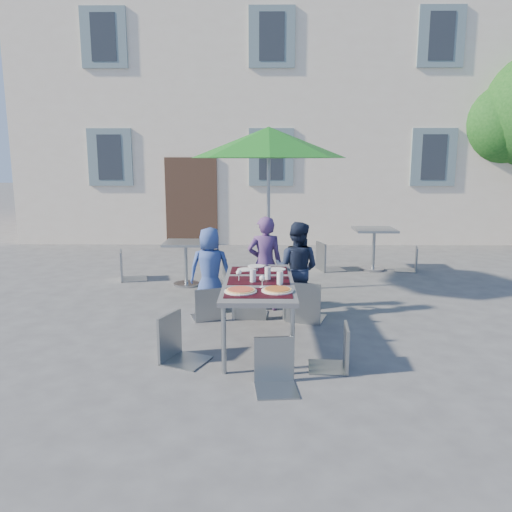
{
  "coord_description": "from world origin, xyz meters",
  "views": [
    {
      "loc": [
        -0.21,
        -5.09,
        2.1
      ],
      "look_at": [
        -0.3,
        1.39,
        0.87
      ],
      "focal_mm": 35.0,
      "sensor_mm": 36.0,
      "label": 1
    }
  ],
  "objects_px": {
    "child_0": "(210,269)",
    "chair_2": "(305,276)",
    "chair_5": "(276,335)",
    "bg_chair_r_0": "(219,255)",
    "bg_chair_l_1": "(326,239)",
    "bg_chair_r_1": "(412,244)",
    "pizza_near_left": "(241,290)",
    "child_2": "(297,269)",
    "bg_chair_l_0": "(127,247)",
    "cafe_table_0": "(186,255)",
    "chair_3": "(177,310)",
    "cafe_table_1": "(374,240)",
    "chair_0": "(207,284)",
    "patio_umbrella": "(269,144)",
    "chair_4": "(338,321)",
    "dining_table": "(259,285)",
    "child_1": "(265,264)",
    "chair_1": "(251,277)",
    "pizza_near_right": "(277,290)"
  },
  "relations": [
    {
      "from": "chair_3",
      "to": "bg_chair_l_1",
      "type": "bearing_deg",
      "value": 64.69
    },
    {
      "from": "pizza_near_right",
      "to": "bg_chair_r_1",
      "type": "xyz_separation_m",
      "value": [
        2.73,
        4.44,
        -0.25
      ]
    },
    {
      "from": "chair_5",
      "to": "child_2",
      "type": "bearing_deg",
      "value": 81.29
    },
    {
      "from": "dining_table",
      "to": "chair_3",
      "type": "bearing_deg",
      "value": -148.2
    },
    {
      "from": "pizza_near_left",
      "to": "chair_5",
      "type": "xyz_separation_m",
      "value": [
        0.35,
        -0.65,
        -0.26
      ]
    },
    {
      "from": "chair_3",
      "to": "bg_chair_r_0",
      "type": "bearing_deg",
      "value": 87.69
    },
    {
      "from": "cafe_table_0",
      "to": "chair_1",
      "type": "bearing_deg",
      "value": -57.45
    },
    {
      "from": "bg_chair_r_0",
      "to": "chair_3",
      "type": "bearing_deg",
      "value": -92.31
    },
    {
      "from": "child_0",
      "to": "chair_5",
      "type": "distance_m",
      "value": 2.6
    },
    {
      "from": "chair_0",
      "to": "bg_chair_l_1",
      "type": "height_order",
      "value": "bg_chair_l_1"
    },
    {
      "from": "dining_table",
      "to": "chair_0",
      "type": "relative_size",
      "value": 2.18
    },
    {
      "from": "child_2",
      "to": "bg_chair_r_0",
      "type": "relative_size",
      "value": 1.53
    },
    {
      "from": "chair_5",
      "to": "bg_chair_r_0",
      "type": "distance_m",
      "value": 4.27
    },
    {
      "from": "dining_table",
      "to": "patio_umbrella",
      "type": "relative_size",
      "value": 0.7
    },
    {
      "from": "pizza_near_left",
      "to": "bg_chair_l_0",
      "type": "distance_m",
      "value": 4.28
    },
    {
      "from": "chair_1",
      "to": "chair_3",
      "type": "height_order",
      "value": "chair_1"
    },
    {
      "from": "dining_table",
      "to": "chair_2",
      "type": "bearing_deg",
      "value": 53.06
    },
    {
      "from": "chair_4",
      "to": "chair_5",
      "type": "height_order",
      "value": "chair_4"
    },
    {
      "from": "dining_table",
      "to": "chair_2",
      "type": "distance_m",
      "value": 1.02
    },
    {
      "from": "child_0",
      "to": "chair_2",
      "type": "distance_m",
      "value": 1.39
    },
    {
      "from": "chair_1",
      "to": "child_1",
      "type": "bearing_deg",
      "value": 63.26
    },
    {
      "from": "child_0",
      "to": "chair_0",
      "type": "relative_size",
      "value": 1.41
    },
    {
      "from": "chair_1",
      "to": "bg_chair_l_1",
      "type": "bearing_deg",
      "value": 65.28
    },
    {
      "from": "chair_2",
      "to": "bg_chair_r_0",
      "type": "height_order",
      "value": "chair_2"
    },
    {
      "from": "bg_chair_r_1",
      "to": "bg_chair_r_0",
      "type": "bearing_deg",
      "value": -165.48
    },
    {
      "from": "bg_chair_l_0",
      "to": "bg_chair_l_1",
      "type": "bearing_deg",
      "value": 12.97
    },
    {
      "from": "pizza_near_right",
      "to": "chair_4",
      "type": "relative_size",
      "value": 0.39
    },
    {
      "from": "chair_0",
      "to": "patio_umbrella",
      "type": "relative_size",
      "value": 0.32
    },
    {
      "from": "chair_2",
      "to": "bg_chair_r_0",
      "type": "xyz_separation_m",
      "value": [
        -1.32,
        2.21,
        -0.13
      ]
    },
    {
      "from": "child_2",
      "to": "bg_chair_l_1",
      "type": "height_order",
      "value": "child_2"
    },
    {
      "from": "bg_chair_r_0",
      "to": "chair_4",
      "type": "bearing_deg",
      "value": -67.88
    },
    {
      "from": "bg_chair_l_0",
      "to": "bg_chair_r_0",
      "type": "height_order",
      "value": "bg_chair_l_0"
    },
    {
      "from": "bg_chair_r_0",
      "to": "pizza_near_right",
      "type": "bearing_deg",
      "value": -75.31
    },
    {
      "from": "child_0",
      "to": "cafe_table_1",
      "type": "bearing_deg",
      "value": -137.25
    },
    {
      "from": "cafe_table_0",
      "to": "bg_chair_l_1",
      "type": "bearing_deg",
      "value": 26.08
    },
    {
      "from": "dining_table",
      "to": "child_1",
      "type": "xyz_separation_m",
      "value": [
        0.08,
        1.34,
        -0.02
      ]
    },
    {
      "from": "chair_5",
      "to": "bg_chair_l_1",
      "type": "relative_size",
      "value": 0.83
    },
    {
      "from": "chair_2",
      "to": "bg_chair_l_0",
      "type": "relative_size",
      "value": 1.04
    },
    {
      "from": "child_0",
      "to": "dining_table",
      "type": "bearing_deg",
      "value": 117.95
    },
    {
      "from": "chair_1",
      "to": "bg_chair_l_0",
      "type": "xyz_separation_m",
      "value": [
        -2.27,
        2.2,
        0.02
      ]
    },
    {
      "from": "child_0",
      "to": "bg_chair_r_1",
      "type": "relative_size",
      "value": 1.34
    },
    {
      "from": "child_0",
      "to": "child_1",
      "type": "relative_size",
      "value": 0.89
    },
    {
      "from": "bg_chair_r_0",
      "to": "bg_chair_l_1",
      "type": "xyz_separation_m",
      "value": [
        2.0,
        0.99,
        0.13
      ]
    },
    {
      "from": "chair_3",
      "to": "child_2",
      "type": "bearing_deg",
      "value": 50.43
    },
    {
      "from": "child_2",
      "to": "cafe_table_1",
      "type": "distance_m",
      "value": 3.34
    },
    {
      "from": "chair_1",
      "to": "chair_5",
      "type": "height_order",
      "value": "chair_1"
    },
    {
      "from": "chair_0",
      "to": "patio_umbrella",
      "type": "bearing_deg",
      "value": 61.5
    },
    {
      "from": "chair_5",
      "to": "bg_chair_r_1",
      "type": "relative_size",
      "value": 0.97
    },
    {
      "from": "chair_5",
      "to": "bg_chair_r_0",
      "type": "relative_size",
      "value": 1.03
    },
    {
      "from": "child_2",
      "to": "cafe_table_1",
      "type": "height_order",
      "value": "child_2"
    }
  ]
}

